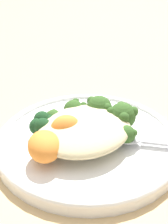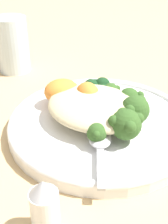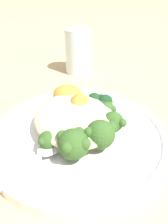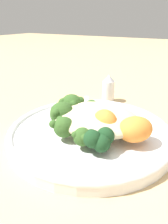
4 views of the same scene
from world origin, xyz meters
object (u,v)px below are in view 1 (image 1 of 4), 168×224
at_px(broccoli_stalk_2, 98,111).
at_px(quinoa_mound, 85,129).
at_px(plate, 88,141).
at_px(sweet_potato_chunk_0, 44,146).
at_px(spoon, 134,139).
at_px(broccoli_stalk_4, 65,125).
at_px(sweet_potato_chunk_1, 65,129).
at_px(broccoli_stalk_1, 118,118).
at_px(broccoli_stalk_0, 113,135).
at_px(kale_tuft, 45,125).
at_px(broccoli_stalk_3, 77,114).

bearing_deg(broccoli_stalk_2, quinoa_mound, 175.96).
distance_m(plate, sweet_potato_chunk_0, 0.08).
relative_size(quinoa_mound, spoon, 1.43).
xyz_separation_m(broccoli_stalk_2, broccoli_stalk_4, (-0.06, 0.02, -0.01)).
distance_m(quinoa_mound, sweet_potato_chunk_1, 0.03).
bearing_deg(sweet_potato_chunk_0, broccoli_stalk_1, -12.15).
xyz_separation_m(plate, quinoa_mound, (-0.01, -0.00, 0.03)).
height_order(broccoli_stalk_0, kale_tuft, kale_tuft).
bearing_deg(sweet_potato_chunk_1, broccoli_stalk_2, 0.77).
height_order(sweet_potato_chunk_0, spoon, sweet_potato_chunk_0).
height_order(sweet_potato_chunk_1, kale_tuft, sweet_potato_chunk_1).
bearing_deg(quinoa_mound, broccoli_stalk_2, 20.58).
distance_m(broccoli_stalk_0, kale_tuft, 0.10).
relative_size(broccoli_stalk_1, broccoli_stalk_2, 1.10).
bearing_deg(broccoli_stalk_0, broccoli_stalk_1, 75.17).
xyz_separation_m(quinoa_mound, broccoli_stalk_2, (0.05, 0.02, 0.00)).
height_order(broccoli_stalk_2, broccoli_stalk_3, broccoli_stalk_2).
relative_size(broccoli_stalk_3, sweet_potato_chunk_0, 1.80).
relative_size(broccoli_stalk_0, kale_tuft, 1.58).
xyz_separation_m(quinoa_mound, broccoli_stalk_4, (-0.01, 0.03, -0.01)).
distance_m(broccoli_stalk_0, sweet_potato_chunk_0, 0.10).
relative_size(sweet_potato_chunk_0, sweet_potato_chunk_1, 1.25).
bearing_deg(kale_tuft, broccoli_stalk_2, -24.04).
bearing_deg(plate, sweet_potato_chunk_0, 176.30).
distance_m(quinoa_mound, broccoli_stalk_1, 0.06).
xyz_separation_m(broccoli_stalk_4, sweet_potato_chunk_1, (-0.02, -0.02, 0.01)).
bearing_deg(broccoli_stalk_0, broccoli_stalk_2, 109.98).
bearing_deg(kale_tuft, broccoli_stalk_1, -40.62).
xyz_separation_m(quinoa_mound, broccoli_stalk_1, (0.05, -0.02, 0.00)).
xyz_separation_m(broccoli_stalk_1, broccoli_stalk_4, (-0.06, 0.05, -0.01)).
xyz_separation_m(broccoli_stalk_4, kale_tuft, (-0.02, 0.02, 0.00)).
height_order(broccoli_stalk_2, broccoli_stalk_4, broccoli_stalk_2).
bearing_deg(plate, broccoli_stalk_4, 118.77).
bearing_deg(sweet_potato_chunk_1, kale_tuft, 101.23).
xyz_separation_m(broccoli_stalk_1, sweet_potato_chunk_1, (-0.08, 0.04, 0.00)).
relative_size(quinoa_mound, broccoli_stalk_2, 1.64).
xyz_separation_m(broccoli_stalk_1, broccoli_stalk_3, (-0.03, 0.06, -0.00)).
bearing_deg(sweet_potato_chunk_1, plate, -23.13).
bearing_deg(broccoli_stalk_0, spoon, 4.66).
relative_size(broccoli_stalk_4, kale_tuft, 2.39).
bearing_deg(spoon, broccoli_stalk_0, -165.53).
relative_size(broccoli_stalk_0, broccoli_stalk_3, 0.73).
height_order(quinoa_mound, spoon, quinoa_mound).
height_order(broccoli_stalk_3, kale_tuft, broccoli_stalk_3).
distance_m(broccoli_stalk_3, broccoli_stalk_4, 0.03).
xyz_separation_m(quinoa_mound, broccoli_stalk_3, (0.03, 0.04, -0.00)).
bearing_deg(broccoli_stalk_3, broccoli_stalk_0, -149.96).
distance_m(quinoa_mound, kale_tuft, 0.06).
xyz_separation_m(broccoli_stalk_2, sweet_potato_chunk_1, (-0.07, -0.00, 0.00)).
distance_m(broccoli_stalk_0, spoon, 0.03).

